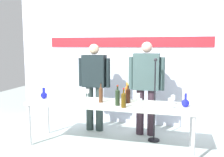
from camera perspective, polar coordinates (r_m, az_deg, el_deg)
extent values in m
plane|color=#ABB9B6|center=(4.23, -0.54, -15.07)|extent=(10.00, 10.00, 0.00)
cube|color=silver|center=(5.23, 3.42, 6.11)|extent=(4.79, 0.10, 3.00)
cube|color=red|center=(5.17, 3.31, 8.24)|extent=(3.36, 0.01, 0.20)
cube|color=silver|center=(4.02, -0.55, -5.81)|extent=(2.66, 0.69, 0.04)
cylinder|color=silver|center=(4.36, -18.21, -10.00)|extent=(0.05, 0.05, 0.68)
cylinder|color=silver|center=(3.71, 17.96, -13.15)|extent=(0.05, 0.05, 0.68)
cylinder|color=silver|center=(4.85, -14.35, -8.10)|extent=(0.05, 0.05, 0.68)
cylinder|color=silver|center=(4.27, 17.56, -10.38)|extent=(0.05, 0.05, 0.68)
sphere|color=#151ABE|center=(4.47, -15.18, -3.70)|extent=(0.11, 0.11, 0.11)
cylinder|color=#151ABE|center=(4.46, -15.22, -2.58)|extent=(0.04, 0.04, 0.09)
sphere|color=#1A20BE|center=(3.88, 16.30, -5.38)|extent=(0.12, 0.12, 0.12)
cylinder|color=#1A20BE|center=(3.86, 16.35, -3.97)|extent=(0.03, 0.03, 0.10)
cylinder|color=#293634|center=(4.90, -5.06, -6.72)|extent=(0.14, 0.14, 0.85)
cylinder|color=#293634|center=(4.83, -2.88, -6.89)|extent=(0.14, 0.14, 0.85)
cube|color=black|center=(4.74, -4.05, 1.73)|extent=(0.43, 0.22, 0.60)
cylinder|color=black|center=(4.83, -7.04, 1.45)|extent=(0.09, 0.09, 0.54)
cylinder|color=black|center=(4.66, -0.96, 1.28)|extent=(0.09, 0.09, 0.54)
sphere|color=#D7B38F|center=(4.71, -4.10, 6.65)|extent=(0.19, 0.19, 0.19)
cylinder|color=#34242E|center=(4.66, 6.39, -7.53)|extent=(0.14, 0.14, 0.84)
cylinder|color=#34242E|center=(4.64, 8.91, -7.66)|extent=(0.14, 0.14, 0.84)
cube|color=#3A5352|center=(4.51, 7.81, 1.56)|extent=(0.45, 0.22, 0.65)
cylinder|color=#3A5352|center=(4.56, 4.35, 1.25)|extent=(0.09, 0.09, 0.58)
cylinder|color=#3A5352|center=(4.49, 11.31, 1.04)|extent=(0.09, 0.09, 0.58)
sphere|color=#DCA795|center=(4.49, 7.91, 7.03)|extent=(0.19, 0.19, 0.19)
cylinder|color=black|center=(3.99, 3.65, -4.08)|extent=(0.07, 0.07, 0.21)
cone|color=black|center=(3.96, 3.66, -2.40)|extent=(0.07, 0.07, 0.03)
cylinder|color=black|center=(3.96, 3.67, -2.06)|extent=(0.02, 0.02, 0.07)
cylinder|color=gold|center=(3.95, 3.67, -1.43)|extent=(0.03, 0.03, 0.02)
cylinder|color=#CC671C|center=(4.11, 3.42, -3.58)|extent=(0.07, 0.07, 0.23)
cone|color=#CC671C|center=(4.09, 3.43, -1.82)|extent=(0.07, 0.07, 0.03)
cylinder|color=#CC671C|center=(4.08, 3.44, -1.55)|extent=(0.03, 0.03, 0.06)
cylinder|color=gold|center=(4.08, 3.44, -1.02)|extent=(0.03, 0.03, 0.02)
cylinder|color=black|center=(3.81, 1.26, -4.46)|extent=(0.07, 0.07, 0.23)
cone|color=black|center=(3.79, 1.26, -2.60)|extent=(0.07, 0.07, 0.03)
cylinder|color=black|center=(3.79, 1.26, -2.27)|extent=(0.03, 0.03, 0.07)
cylinder|color=#AE2817|center=(3.78, 1.26, -1.64)|extent=(0.03, 0.03, 0.02)
cylinder|color=#4C360A|center=(3.70, 2.64, -5.04)|extent=(0.07, 0.07, 0.20)
cone|color=#4C360A|center=(3.67, 2.65, -3.29)|extent=(0.07, 0.07, 0.03)
cylinder|color=#4C360A|center=(3.67, 2.66, -2.95)|extent=(0.02, 0.02, 0.07)
cylinder|color=red|center=(3.66, 2.66, -2.28)|extent=(0.03, 0.03, 0.02)
cylinder|color=#4C2D1A|center=(4.02, -2.55, -3.84)|extent=(0.06, 0.06, 0.23)
cone|color=#4C2D1A|center=(4.00, -2.56, -2.08)|extent=(0.06, 0.06, 0.03)
cylinder|color=#4C2D1A|center=(3.99, -2.56, -1.68)|extent=(0.02, 0.02, 0.08)
cylinder|color=black|center=(3.99, -2.57, -1.01)|extent=(0.03, 0.03, 0.02)
cylinder|color=white|center=(4.37, -11.43, -4.58)|extent=(0.06, 0.06, 0.00)
cylinder|color=white|center=(4.36, -11.44, -4.07)|extent=(0.01, 0.01, 0.08)
cylinder|color=white|center=(4.35, -11.46, -3.09)|extent=(0.07, 0.07, 0.08)
cylinder|color=white|center=(4.26, -8.35, -4.82)|extent=(0.06, 0.06, 0.00)
cylinder|color=white|center=(4.25, -8.36, -4.27)|extent=(0.01, 0.01, 0.08)
cylinder|color=white|center=(4.24, -8.38, -3.26)|extent=(0.06, 0.06, 0.07)
cylinder|color=white|center=(4.04, -10.64, -5.56)|extent=(0.06, 0.06, 0.00)
cylinder|color=white|center=(4.03, -10.66, -5.08)|extent=(0.01, 0.01, 0.07)
cylinder|color=white|center=(4.01, -10.68, -4.00)|extent=(0.06, 0.06, 0.09)
cylinder|color=white|center=(4.41, -5.55, -4.35)|extent=(0.06, 0.06, 0.00)
cylinder|color=white|center=(4.40, -5.55, -3.83)|extent=(0.01, 0.01, 0.08)
cylinder|color=white|center=(4.39, -5.56, -2.85)|extent=(0.06, 0.06, 0.07)
cylinder|color=white|center=(4.09, -9.12, -5.34)|extent=(0.05, 0.05, 0.00)
cylinder|color=white|center=(4.08, -9.13, -4.88)|extent=(0.01, 0.01, 0.06)
cylinder|color=white|center=(4.07, -9.15, -3.93)|extent=(0.06, 0.06, 0.07)
cylinder|color=white|center=(4.19, -9.50, -5.04)|extent=(0.06, 0.06, 0.00)
cylinder|color=white|center=(4.18, -9.51, -4.56)|extent=(0.01, 0.01, 0.07)
cylinder|color=white|center=(4.17, -9.53, -3.56)|extent=(0.07, 0.07, 0.08)
cylinder|color=white|center=(4.11, 5.89, -5.24)|extent=(0.05, 0.05, 0.00)
cylinder|color=white|center=(4.10, 5.90, -4.82)|extent=(0.01, 0.01, 0.06)
cylinder|color=white|center=(4.09, 5.91, -3.89)|extent=(0.07, 0.07, 0.08)
cylinder|color=white|center=(3.99, 13.63, -5.79)|extent=(0.06, 0.06, 0.00)
cylinder|color=white|center=(3.98, 13.64, -5.30)|extent=(0.01, 0.01, 0.07)
cylinder|color=white|center=(3.97, 13.67, -4.26)|extent=(0.07, 0.07, 0.08)
cylinder|color=white|center=(3.68, 6.32, -6.74)|extent=(0.06, 0.06, 0.00)
cylinder|color=white|center=(3.67, 6.33, -6.20)|extent=(0.01, 0.01, 0.07)
cylinder|color=white|center=(3.66, 6.35, -5.13)|extent=(0.07, 0.07, 0.07)
cylinder|color=white|center=(3.72, 13.04, -6.75)|extent=(0.06, 0.06, 0.00)
cylinder|color=white|center=(3.71, 13.06, -6.24)|extent=(0.01, 0.01, 0.06)
cylinder|color=white|center=(3.69, 13.09, -5.08)|extent=(0.07, 0.07, 0.09)
cylinder|color=black|center=(4.51, 9.43, -13.59)|extent=(0.20, 0.20, 0.02)
cylinder|color=black|center=(4.32, 9.62, -5.26)|extent=(0.02, 0.02, 1.36)
sphere|color=#232328|center=(4.22, 9.84, 4.19)|extent=(0.06, 0.06, 0.06)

